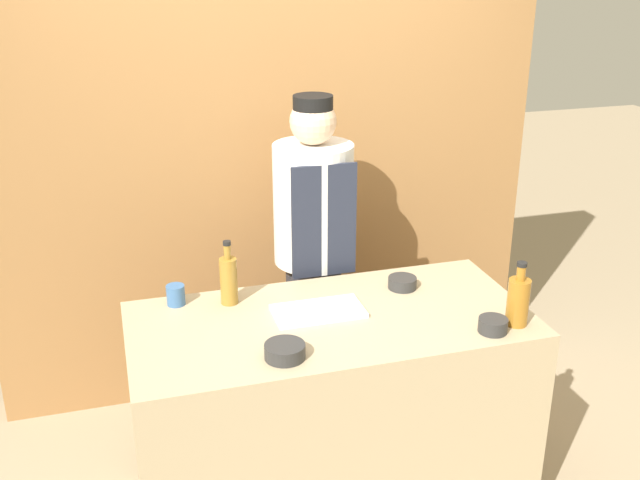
% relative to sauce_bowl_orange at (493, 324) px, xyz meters
% --- Properties ---
extents(cabinet_wall, '(2.89, 0.18, 2.40)m').
position_rel_sauce_bowl_orange_xyz_m(cabinet_wall, '(-0.57, 1.42, 0.24)').
color(cabinet_wall, olive).
rests_on(cabinet_wall, ground_plane).
extents(counter, '(1.61, 0.77, 0.93)m').
position_rel_sauce_bowl_orange_xyz_m(counter, '(-0.57, 0.28, -0.50)').
color(counter, tan).
rests_on(counter, ground_plane).
extents(sauce_bowl_orange, '(0.11, 0.11, 0.06)m').
position_rel_sauce_bowl_orange_xyz_m(sauce_bowl_orange, '(0.00, 0.00, 0.00)').
color(sauce_bowl_orange, '#2D2D2D').
rests_on(sauce_bowl_orange, counter).
extents(sauce_bowl_white, '(0.15, 0.15, 0.05)m').
position_rel_sauce_bowl_orange_xyz_m(sauce_bowl_white, '(-0.82, 0.04, -0.00)').
color(sauce_bowl_white, '#2D2D2D').
rests_on(sauce_bowl_white, counter).
extents(sauce_bowl_yellow, '(0.12, 0.12, 0.05)m').
position_rel_sauce_bowl_orange_xyz_m(sauce_bowl_yellow, '(-0.19, 0.46, -0.00)').
color(sauce_bowl_yellow, '#2D2D2D').
rests_on(sauce_bowl_yellow, counter).
extents(cutting_board, '(0.37, 0.19, 0.02)m').
position_rel_sauce_bowl_orange_xyz_m(cutting_board, '(-0.61, 0.34, -0.02)').
color(cutting_board, white).
rests_on(cutting_board, counter).
extents(bottle_amber, '(0.09, 0.09, 0.27)m').
position_rel_sauce_bowl_orange_xyz_m(bottle_amber, '(0.12, 0.03, 0.07)').
color(bottle_amber, '#9E661E').
rests_on(bottle_amber, counter).
extents(bottle_vinegar, '(0.07, 0.07, 0.28)m').
position_rel_sauce_bowl_orange_xyz_m(bottle_vinegar, '(-0.94, 0.53, 0.08)').
color(bottle_vinegar, olive).
rests_on(bottle_vinegar, counter).
extents(cup_blue, '(0.08, 0.08, 0.09)m').
position_rel_sauce_bowl_orange_xyz_m(cup_blue, '(-1.15, 0.58, 0.01)').
color(cup_blue, '#386093').
rests_on(cup_blue, counter).
extents(chef_center, '(0.37, 0.37, 1.71)m').
position_rel_sauce_bowl_orange_xyz_m(chef_center, '(-0.47, 0.90, -0.04)').
color(chef_center, '#28282D').
rests_on(chef_center, ground_plane).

